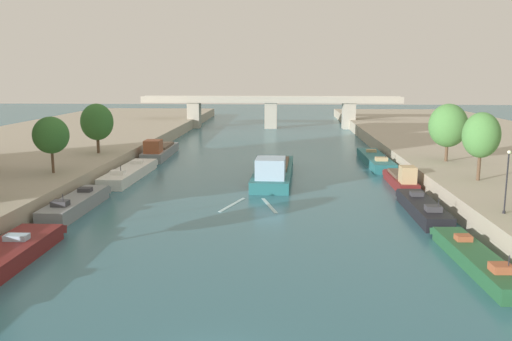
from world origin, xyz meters
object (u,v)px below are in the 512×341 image
Objects in this scene: moored_boat_left_midway at (130,173)px; moored_boat_right_downstream at (476,259)px; moored_boat_right_far at (375,160)px; tree_right_end_of_row at (448,126)px; moored_boat_left_downstream at (76,204)px; moored_boat_left_upstream at (160,151)px; tree_left_far at (97,122)px; moored_boat_right_end at (422,208)px; tree_left_distant at (51,135)px; tree_right_second at (481,135)px; bridge_far at (271,108)px; moored_boat_right_gap_after at (401,179)px; barge_midriver at (274,171)px; lamppost_right_bank at (507,179)px.

moored_boat_right_downstream is at bearing -42.51° from moored_boat_left_midway.
moored_boat_right_far is 2.42× the size of tree_right_end_of_row.
moored_boat_left_downstream is 0.78× the size of moored_boat_left_midway.
tree_left_far is at bearing -119.06° from moored_boat_left_upstream.
moored_boat_right_far is at bearing 124.11° from tree_right_end_of_row.
moored_boat_right_end is 2.05× the size of tree_left_distant.
tree_right_second is at bearing 8.67° from moored_boat_left_downstream.
bridge_far is (21.62, 69.47, -1.49)m from tree_left_distant.
moored_boat_right_gap_after is at bearing 88.95° from moored_boat_right_downstream.
moored_boat_left_midway is 10.21m from tree_left_far.
moored_boat_right_downstream is 0.78× the size of moored_boat_right_far.
moored_boat_left_upstream is at bearing 77.08° from tree_left_distant.
barge_midriver is 0.34× the size of bridge_far.
barge_midriver is 1.55× the size of moored_boat_right_downstream.
tree_left_distant reaches higher than barge_midriver.
barge_midriver is 14.92m from moored_boat_right_gap_after.
moored_boat_right_end is (31.87, 0.36, -0.06)m from moored_boat_left_downstream.
moored_boat_right_gap_after is (0.47, 25.43, 0.33)m from moored_boat_right_downstream.
tree_left_far is at bearing 174.28° from tree_right_end_of_row.
bridge_far is (16.22, 77.14, 4.00)m from moored_boat_left_downstream.
tree_right_end_of_row reaches higher than tree_right_second.
moored_boat_left_downstream is at bearing -76.05° from tree_left_far.
bridge_far reaches higher than moored_boat_left_downstream.
tree_right_second reaches higher than lamppost_right_bank.
barge_midriver is 24.87m from tree_left_far.
moored_boat_left_upstream is at bearing 158.87° from tree_right_end_of_row.
tree_right_end_of_row is at bearing 12.73° from tree_left_distant.
moored_boat_left_midway is at bearing 173.68° from moored_boat_right_gap_after.
moored_boat_left_downstream is 0.95× the size of moored_boat_right_downstream.
tree_left_far is (-37.37, 21.78, 5.64)m from moored_boat_right_end.
tree_right_second is at bearing -91.49° from tree_right_end_of_row.
moored_boat_left_midway reaches higher than moored_boat_right_downstream.
moored_boat_right_gap_after is (32.21, -20.12, -0.11)m from moored_boat_left_upstream.
barge_midriver is 24.15m from moored_boat_left_downstream.
lamppost_right_bank is at bearing -79.79° from moored_boat_right_gap_after.
moored_boat_right_far is 35.27m from lamppost_right_bank.
moored_boat_left_downstream is 34.58m from moored_boat_right_downstream.
tree_left_distant is 44.07m from tree_right_second.
moored_boat_right_gap_after is at bearing 132.78° from tree_right_second.
moored_boat_right_gap_after is at bearing -88.50° from moored_boat_right_far.
moored_boat_left_midway is at bearing 153.47° from moored_boat_right_end.
moored_boat_left_downstream is 31.87m from moored_boat_right_end.
lamppost_right_bank reaches higher than moored_boat_left_upstream.
tree_left_distant reaches higher than moored_boat_right_end.
moored_boat_right_far is at bearing 106.58° from tree_right_second.
tree_right_second is (6.50, -21.84, 6.00)m from moored_boat_right_far.
moored_boat_left_upstream is at bearing -109.65° from bridge_far.
moored_boat_left_midway reaches higher than moored_boat_right_far.
moored_boat_right_gap_after is 9.97m from tree_right_end_of_row.
moored_boat_right_gap_after is 1.65× the size of tree_left_far.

